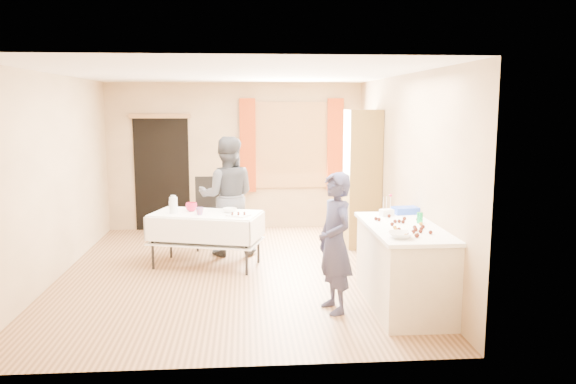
{
  "coord_description": "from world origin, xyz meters",
  "views": [
    {
      "loc": [
        0.17,
        -7.26,
        2.2
      ],
      "look_at": [
        0.73,
        0.0,
        1.08
      ],
      "focal_mm": 35.0,
      "sensor_mm": 36.0,
      "label": 1
    }
  ],
  "objects": [
    {
      "name": "cake_balls",
      "position": [
        1.86,
        -1.58,
        0.93
      ],
      "size": [
        0.51,
        1.07,
        0.04
      ],
      "color": "#3F2314",
      "rests_on": "counter"
    },
    {
      "name": "girl",
      "position": [
        1.11,
        -1.5,
        0.75
      ],
      "size": [
        0.74,
        0.65,
        1.51
      ],
      "primitive_type": "imported",
      "rotation": [
        0.0,
        0.0,
        -1.3
      ],
      "color": "#242444",
      "rests_on": "floor"
    },
    {
      "name": "pitcher",
      "position": [
        -0.81,
        0.34,
        0.86
      ],
      "size": [
        0.15,
        0.15,
        0.22
      ],
      "primitive_type": "cylinder",
      "rotation": [
        0.0,
        0.0,
        -0.49
      ],
      "color": "silver",
      "rests_on": "party_table"
    },
    {
      "name": "wall_left",
      "position": [
        -2.26,
        0.0,
        1.3
      ],
      "size": [
        0.02,
        5.5,
        2.6
      ],
      "primitive_type": "cube",
      "color": "tan",
      "rests_on": "floor"
    },
    {
      "name": "pastry_tray",
      "position": [
        0.07,
        0.06,
        0.76
      ],
      "size": [
        0.34,
        0.32,
        0.02
      ],
      "primitive_type": "cube",
      "rotation": [
        0.0,
        0.0,
        -0.59
      ],
      "color": "white",
      "rests_on": "party_table"
    },
    {
      "name": "party_table",
      "position": [
        -0.37,
        0.33,
        0.45
      ],
      "size": [
        1.63,
        1.14,
        0.75
      ],
      "rotation": [
        0.0,
        0.0,
        -0.28
      ],
      "color": "black",
      "rests_on": "floor"
    },
    {
      "name": "window_pane",
      "position": [
        1.0,
        2.71,
        1.5
      ],
      "size": [
        1.2,
        0.02,
        1.4
      ],
      "primitive_type": "cube",
      "color": "white",
      "rests_on": "wall_back"
    },
    {
      "name": "mixing_bowl",
      "position": [
        1.69,
        -1.97,
        0.94
      ],
      "size": [
        0.29,
        0.29,
        0.06
      ],
      "primitive_type": "imported",
      "rotation": [
        0.0,
        0.0,
        -0.12
      ],
      "color": "white",
      "rests_on": "counter"
    },
    {
      "name": "wall_front",
      "position": [
        0.0,
        -2.76,
        1.3
      ],
      "size": [
        4.5,
        0.02,
        2.6
      ],
      "primitive_type": "cube",
      "color": "tan",
      "rests_on": "floor"
    },
    {
      "name": "ceiling",
      "position": [
        0.0,
        0.0,
        2.61
      ],
      "size": [
        4.5,
        5.5,
        0.02
      ],
      "primitive_type": "cube",
      "color": "white",
      "rests_on": "floor"
    },
    {
      "name": "chair",
      "position": [
        -0.38,
        1.35,
        0.33
      ],
      "size": [
        0.47,
        0.47,
        1.1
      ],
      "rotation": [
        0.0,
        0.0,
        0.05
      ],
      "color": "black",
      "rests_on": "floor"
    },
    {
      "name": "cup_red",
      "position": [
        -0.58,
        0.46,
        0.81
      ],
      "size": [
        0.29,
        0.29,
        0.12
      ],
      "primitive_type": "imported",
      "rotation": [
        0.0,
        0.0,
        -0.56
      ],
      "color": "red",
      "rests_on": "party_table"
    },
    {
      "name": "door_lintel",
      "position": [
        -1.3,
        2.7,
        2.02
      ],
      "size": [
        1.05,
        0.06,
        0.08
      ],
      "primitive_type": "cube",
      "color": "olive",
      "rests_on": "wall_back"
    },
    {
      "name": "curtain_right",
      "position": [
        1.78,
        2.67,
        1.5
      ],
      "size": [
        0.28,
        0.06,
        1.65
      ],
      "primitive_type": "cube",
      "color": "#A83910",
      "rests_on": "wall_back"
    },
    {
      "name": "woman",
      "position": [
        -0.1,
        0.94,
        0.88
      ],
      "size": [
        0.89,
        0.71,
        1.76
      ],
      "primitive_type": "imported",
      "rotation": [
        0.0,
        0.0,
        3.12
      ],
      "color": "black",
      "rests_on": "floor"
    },
    {
      "name": "wall_back",
      "position": [
        0.0,
        2.76,
        1.3
      ],
      "size": [
        4.5,
        0.02,
        2.6
      ],
      "primitive_type": "cube",
      "color": "tan",
      "rests_on": "floor"
    },
    {
      "name": "curtain_left",
      "position": [
        0.22,
        2.67,
        1.5
      ],
      "size": [
        0.28,
        0.06,
        1.65
      ],
      "primitive_type": "cube",
      "color": "#A83910",
      "rests_on": "wall_back"
    },
    {
      "name": "wall_right",
      "position": [
        2.26,
        0.0,
        1.3
      ],
      "size": [
        0.02,
        5.5,
        2.6
      ],
      "primitive_type": "cube",
      "color": "tan",
      "rests_on": "floor"
    },
    {
      "name": "bottle",
      "position": [
        -0.86,
        0.69,
        0.83
      ],
      "size": [
        0.14,
        0.14,
        0.17
      ],
      "primitive_type": "imported",
      "rotation": [
        0.0,
        0.0,
        -0.55
      ],
      "color": "white",
      "rests_on": "party_table"
    },
    {
      "name": "cabinet",
      "position": [
        1.99,
        1.3,
        1.07
      ],
      "size": [
        0.5,
        0.6,
        2.14
      ],
      "primitive_type": "cube",
      "color": "brown",
      "rests_on": "floor"
    },
    {
      "name": "counter",
      "position": [
        1.89,
        -1.42,
        0.45
      ],
      "size": [
        0.78,
        1.65,
        0.91
      ],
      "color": "beige",
      "rests_on": "floor"
    },
    {
      "name": "doorway",
      "position": [
        -1.3,
        2.73,
        1.0
      ],
      "size": [
        0.95,
        0.04,
        2.0
      ],
      "primitive_type": "cube",
      "color": "black",
      "rests_on": "floor"
    },
    {
      "name": "cup_rainbow",
      "position": [
        -0.44,
        0.19,
        0.8
      ],
      "size": [
        0.11,
        0.11,
        0.1
      ],
      "primitive_type": "imported",
      "rotation": [
        0.0,
        0.0,
        -0.02
      ],
      "color": "red",
      "rests_on": "party_table"
    },
    {
      "name": "small_bowl",
      "position": [
        -0.05,
        0.33,
        0.78
      ],
      "size": [
        0.2,
        0.2,
        0.06
      ],
      "primitive_type": "imported",
      "rotation": [
        0.0,
        0.0,
        0.02
      ],
      "color": "white",
      "rests_on": "party_table"
    },
    {
      "name": "blue_basket",
      "position": [
        2.09,
        -0.74,
        0.95
      ],
      "size": [
        0.33,
        0.24,
        0.08
      ],
      "primitive_type": "cube",
      "rotation": [
        0.0,
        0.0,
        0.15
      ],
      "color": "blue",
      "rests_on": "counter"
    },
    {
      "name": "foam_block",
      "position": [
        1.83,
        -0.87,
        0.95
      ],
      "size": [
        0.17,
        0.14,
        0.08
      ],
      "primitive_type": "cube",
      "rotation": [
        0.0,
        0.0,
        0.31
      ],
      "color": "white",
      "rests_on": "counter"
    },
    {
      "name": "window_frame",
      "position": [
        1.0,
        2.72,
        1.5
      ],
      "size": [
        1.32,
        0.06,
        1.52
      ],
      "primitive_type": "cube",
      "color": "olive",
      "rests_on": "wall_back"
    },
    {
      "name": "floor",
      "position": [
        0.0,
        0.0,
        -0.01
      ],
      "size": [
        4.5,
        5.5,
        0.02
      ],
      "primitive_type": "cube",
      "color": "#9E7047",
      "rests_on": "ground"
    },
    {
      "name": "soda_can",
      "position": [
        2.09,
        -1.3,
        0.97
      ],
      "size": [
        0.09,
        0.09,
        0.12
      ],
      "primitive_type": "cylinder",
      "rotation": [
        0.0,
        0.0,
        -0.37
      ],
      "color": "#119A48",
      "rests_on": "counter"
    }
  ]
}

